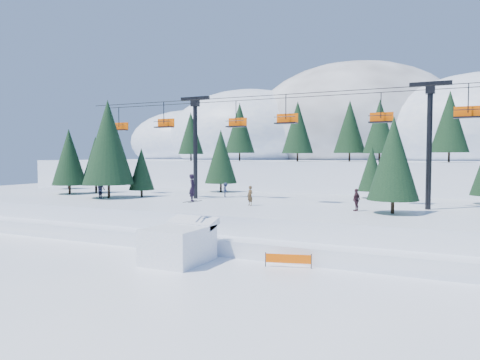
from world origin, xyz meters
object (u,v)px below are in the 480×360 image
at_px(jump_kicker, 179,243).
at_px(banner_near, 288,259).
at_px(chairlift, 288,129).
at_px(banner_far, 365,257).

xyz_separation_m(jump_kicker, banner_near, (6.79, 1.72, -0.73)).
relative_size(chairlift, banner_far, 16.63).
relative_size(jump_kicker, banner_far, 2.04).
bearing_deg(banner_near, banner_far, 32.58).
height_order(jump_kicker, banner_far, jump_kicker).
height_order(jump_kicker, chairlift, chairlift).
height_order(chairlift, banner_near, chairlift).
bearing_deg(banner_near, chairlift, 110.36).
bearing_deg(jump_kicker, banner_far, 21.76).
distance_m(banner_near, banner_far, 4.86).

